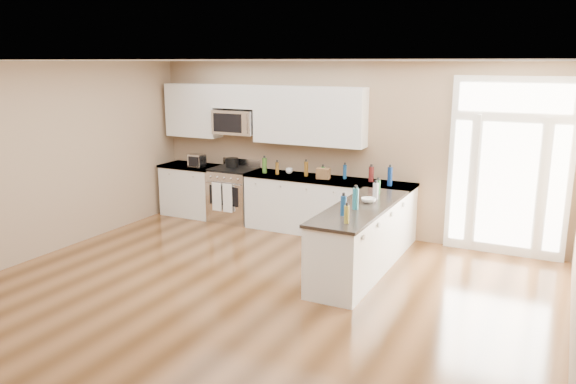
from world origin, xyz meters
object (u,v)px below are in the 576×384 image
at_px(peninsula_cabinet, 360,242).
at_px(kitchen_range, 234,194).
at_px(stockpot, 232,162).
at_px(toaster_oven, 197,161).

bearing_deg(peninsula_cabinet, kitchen_range, 153.42).
bearing_deg(kitchen_range, stockpot, 129.16).
height_order(peninsula_cabinet, toaster_oven, toaster_oven).
xyz_separation_m(kitchen_range, stockpot, (-0.09, 0.12, 0.56)).
xyz_separation_m(peninsula_cabinet, toaster_oven, (-3.58, 1.33, 0.62)).
bearing_deg(toaster_oven, peninsula_cabinet, -17.72).
bearing_deg(peninsula_cabinet, stockpot, 152.38).
bearing_deg(stockpot, toaster_oven, -158.76).
distance_m(peninsula_cabinet, toaster_oven, 3.87).
height_order(kitchen_range, stockpot, stockpot).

